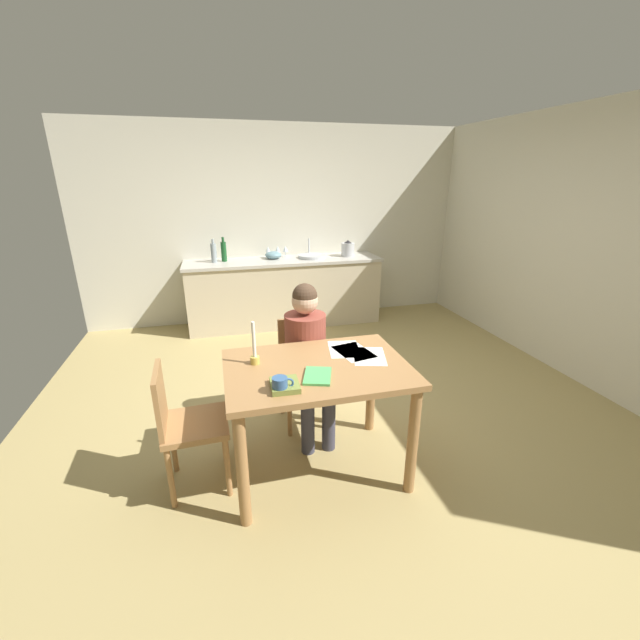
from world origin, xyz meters
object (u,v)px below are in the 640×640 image
object	(u,v)px
person_seated	(307,351)
chair_side_empty	(185,422)
coffee_mug	(280,385)
chair_at_table	(303,366)
bottle_vinegar	(224,251)
mixing_bowl	(273,255)
wine_glass_near_sink	(285,249)
bottle_oil	(214,253)
dining_table	(317,384)
wine_glass_back_left	(268,250)
book_cookery	(285,385)
stovetop_kettle	(348,249)
candlestick	(255,352)
book_magazine	(318,376)
sink_unit	(312,256)
wine_glass_by_kettle	(278,249)

from	to	relation	value
person_seated	chair_side_empty	distance (m)	1.02
person_seated	chair_side_empty	size ratio (longest dim) A/B	1.38
chair_side_empty	coffee_mug	distance (m)	0.75
coffee_mug	chair_at_table	bearing A→B (deg)	70.43
bottle_vinegar	mixing_bowl	world-z (taller)	bottle_vinegar
wine_glass_near_sink	coffee_mug	bearing A→B (deg)	-100.43
chair_at_table	bottle_oil	xyz separation A→B (m)	(-0.65, 2.37, 0.55)
dining_table	wine_glass_back_left	bearing A→B (deg)	87.98
book_cookery	wine_glass_near_sink	distance (m)	3.43
stovetop_kettle	wine_glass_back_left	size ratio (longest dim) A/B	1.43
book_cookery	bottle_oil	size ratio (longest dim) A/B	0.62
bottle_oil	chair_at_table	bearing A→B (deg)	-74.74
chair_at_table	candlestick	xyz separation A→B (m)	(-0.43, -0.52, 0.41)
book_cookery	bottle_oil	distance (m)	3.27
candlestick	wine_glass_back_left	distance (m)	3.06
chair_at_table	wine_glass_back_left	size ratio (longest dim) A/B	5.56
dining_table	wine_glass_near_sink	bearing A→B (deg)	83.68
person_seated	chair_side_empty	bearing A→B (deg)	-153.39
chair_side_empty	book_magazine	size ratio (longest dim) A/B	3.84
dining_table	chair_at_table	size ratio (longest dim) A/B	1.37
person_seated	candlestick	bearing A→B (deg)	-139.15
mixing_bowl	wine_glass_near_sink	bearing A→B (deg)	23.32
chair_side_empty	chair_at_table	bearing A→B (deg)	33.73
person_seated	stovetop_kettle	size ratio (longest dim) A/B	5.43
coffee_mug	candlestick	distance (m)	0.42
sink_unit	stovetop_kettle	xyz separation A→B (m)	(0.51, -0.00, 0.08)
stovetop_kettle	wine_glass_near_sink	xyz separation A→B (m)	(-0.84, 0.15, 0.01)
wine_glass_near_sink	candlestick	bearing A→B (deg)	-103.62
candlestick	chair_side_empty	bearing A→B (deg)	-170.67
candlestick	wine_glass_near_sink	distance (m)	3.10
candlestick	wine_glass_by_kettle	world-z (taller)	candlestick
coffee_mug	stovetop_kettle	size ratio (longest dim) A/B	0.56
dining_table	mixing_bowl	xyz separation A→B (m)	(0.17, 3.07, 0.28)
chair_side_empty	bottle_vinegar	world-z (taller)	bottle_vinegar
person_seated	candlestick	world-z (taller)	person_seated
coffee_mug	wine_glass_near_sink	xyz separation A→B (m)	(0.63, 3.42, 0.16)
bottle_oil	wine_glass_near_sink	distance (m)	0.96
stovetop_kettle	wine_glass_by_kettle	distance (m)	0.96
sink_unit	bottle_vinegar	bearing A→B (deg)	177.20
sink_unit	wine_glass_back_left	world-z (taller)	sink_unit
person_seated	wine_glass_back_left	bearing A→B (deg)	88.69
sink_unit	bottle_vinegar	xyz separation A→B (m)	(-1.15, 0.06, 0.11)
book_magazine	wine_glass_by_kettle	size ratio (longest dim) A/B	1.46
bottle_oil	wine_glass_back_left	xyz separation A→B (m)	(0.71, 0.13, -0.02)
book_magazine	wine_glass_by_kettle	world-z (taller)	wine_glass_by_kettle
wine_glass_near_sink	wine_glass_by_kettle	size ratio (longest dim) A/B	1.00
stovetop_kettle	wine_glass_near_sink	bearing A→B (deg)	169.93
book_cookery	wine_glass_back_left	world-z (taller)	wine_glass_back_left
wine_glass_by_kettle	book_cookery	bearing A→B (deg)	-98.30
wine_glass_near_sink	wine_glass_by_kettle	distance (m)	0.11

